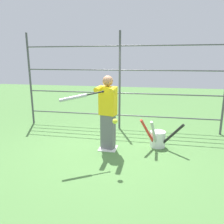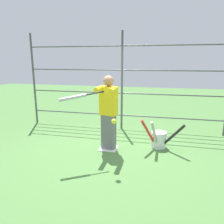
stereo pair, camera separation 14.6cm
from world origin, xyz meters
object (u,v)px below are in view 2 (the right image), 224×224
Objects in this scene: baseball_bat_swinging at (77,97)px; softball_in_flight at (114,121)px; batter at (108,111)px; bat_bucket at (159,139)px.

baseball_bat_swinging reaches higher than softball_in_flight.
batter is 1.72× the size of bat_bucket.
batter reaches higher than softball_in_flight.
batter is 17.66× the size of softball_in_flight.
baseball_bat_swinging is 0.88m from softball_in_flight.
batter is 1.37m from bat_bucket.
baseball_bat_swinging is at bearing 60.14° from batter.
bat_bucket is (-1.13, -0.34, -0.70)m from batter.
softball_in_flight is 0.10× the size of bat_bucket.
bat_bucket is at bearing -122.15° from softball_in_flight.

